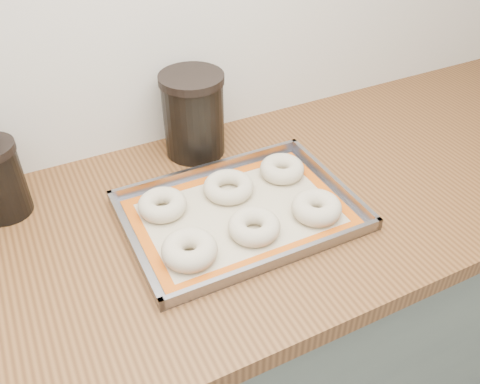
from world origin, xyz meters
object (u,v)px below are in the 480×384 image
bagel_front_mid (254,227)px  bagel_front_right (317,208)px  bagel_back_right (282,169)px  baking_tray (240,212)px  canister_right (193,114)px  bagel_back_left (162,205)px  bagel_front_left (189,250)px  bagel_back_mid (228,187)px

bagel_front_mid → bagel_front_right: bearing=-3.2°
bagel_front_right → bagel_back_right: 0.15m
baking_tray → canister_right: 0.28m
bagel_front_mid → bagel_back_right: same height
bagel_back_left → bagel_front_mid: bearing=-46.3°
baking_tray → bagel_front_left: size_ratio=4.44×
bagel_front_left → bagel_back_left: bearing=89.8°
bagel_back_left → canister_right: size_ratio=0.50×
bagel_front_mid → canister_right: (0.01, 0.33, 0.08)m
bagel_front_left → bagel_back_mid: bearing=44.0°
bagel_front_mid → bagel_back_left: size_ratio=1.02×
bagel_front_left → bagel_back_right: 0.32m
baking_tray → bagel_front_mid: 0.07m
bagel_front_right → baking_tray: bearing=151.4°
bagel_back_right → bagel_front_left: bearing=-152.5°
bagel_front_mid → bagel_front_right: bagel_front_right is taller
baking_tray → bagel_back_right: 0.16m
baking_tray → bagel_back_mid: 0.07m
bagel_back_mid → canister_right: (0.00, 0.19, 0.08)m
baking_tray → bagel_front_left: bearing=-152.9°
bagel_back_mid → bagel_back_right: (0.13, 0.00, 0.00)m
baking_tray → bagel_back_mid: size_ratio=4.29×
bagel_front_right → bagel_back_right: size_ratio=1.03×
bagel_front_right → bagel_front_left: bearing=179.4°
bagel_back_right → bagel_back_left: bearing=179.9°
bagel_front_right → canister_right: (-0.12, 0.34, 0.08)m
baking_tray → bagel_back_right: size_ratio=4.68×
canister_right → bagel_back_mid: bearing=-91.0°
baking_tray → bagel_back_right: bearing=27.9°
bagel_front_right → bagel_back_mid: bagel_front_right is taller
bagel_front_left → bagel_back_right: bagel_front_left is taller
bagel_front_mid → bagel_front_right: 0.14m
baking_tray → bagel_back_left: bagel_back_left is taller
bagel_front_right → canister_right: canister_right is taller
baking_tray → bagel_back_mid: bearing=83.5°
baking_tray → bagel_front_right: bagel_front_right is taller
baking_tray → bagel_back_mid: (0.01, 0.07, 0.01)m
canister_right → baking_tray: bearing=-92.5°
bagel_front_mid → bagel_front_right: size_ratio=1.00×
baking_tray → bagel_front_right: bearing=-28.6°
bagel_front_mid → bagel_back_mid: 0.14m
bagel_front_right → bagel_back_left: (-0.27, 0.15, -0.00)m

